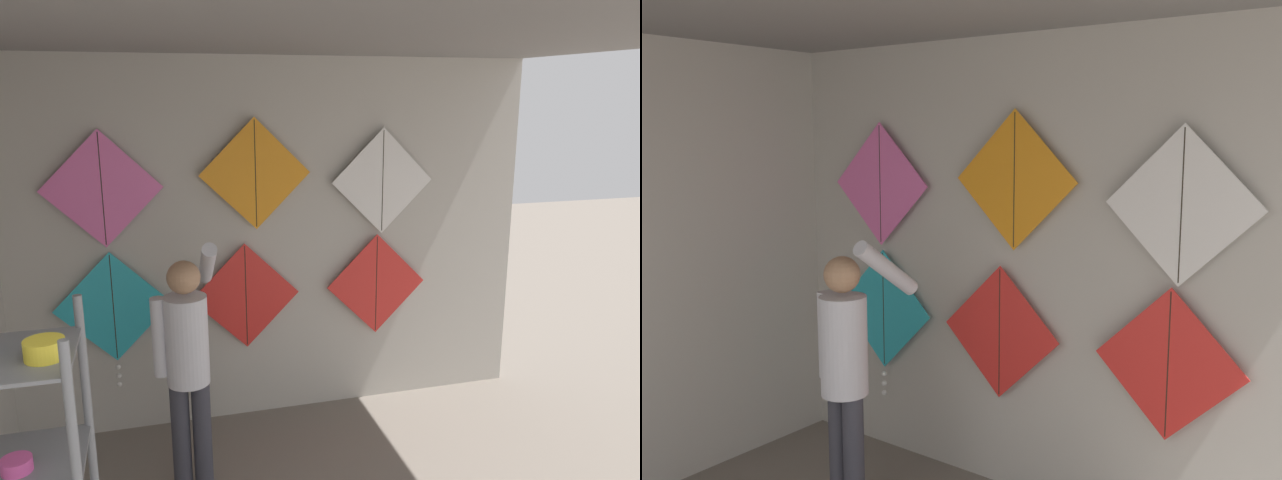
{
  "view_description": "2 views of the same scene",
  "coord_description": "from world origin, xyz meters",
  "views": [
    {
      "loc": [
        -0.78,
        -0.42,
        2.55
      ],
      "look_at": [
        0.42,
        3.87,
        1.48
      ],
      "focal_mm": 35.0,
      "sensor_mm": 36.0,
      "label": 1
    },
    {
      "loc": [
        2.26,
        0.58,
        2.22
      ],
      "look_at": [
        -0.21,
        3.87,
        1.61
      ],
      "focal_mm": 40.0,
      "sensor_mm": 36.0,
      "label": 2
    }
  ],
  "objects": [
    {
      "name": "ceiling_slab",
      "position": [
        0.0,
        2.08,
        2.82
      ],
      "size": [
        4.41,
        4.97,
        0.04
      ],
      "primitive_type": "cube",
      "color": "gray"
    },
    {
      "name": "back_panel",
      "position": [
        0.0,
        4.2,
        1.4
      ],
      "size": [
        4.41,
        0.06,
        2.8
      ],
      "primitive_type": "cube",
      "color": "#BCB7AD",
      "rests_on": "ground"
    },
    {
      "name": "kite_2",
      "position": [
        0.96,
        4.11,
        1.02
      ],
      "size": [
        0.83,
        0.01,
        0.83
      ],
      "color": "red"
    },
    {
      "name": "kite_5",
      "position": [
        1.0,
        4.11,
        1.86
      ],
      "size": [
        0.83,
        0.01,
        0.83
      ],
      "color": "white"
    },
    {
      "name": "kite_0",
      "position": [
        -1.07,
        4.11,
        0.99
      ],
      "size": [
        0.83,
        0.04,
        1.04
      ],
      "color": "#28B2C6"
    },
    {
      "name": "kite_1",
      "position": [
        -0.1,
        4.11,
        1.01
      ],
      "size": [
        0.83,
        0.01,
        0.83
      ],
      "color": "red"
    },
    {
      "name": "kite_4",
      "position": [
        -0.01,
        4.11,
        1.95
      ],
      "size": [
        0.83,
        0.01,
        0.83
      ],
      "color": "orange"
    },
    {
      "name": "shopkeeper",
      "position": [
        -0.6,
        3.29,
        0.93
      ],
      "size": [
        0.42,
        0.56,
        1.65
      ],
      "rotation": [
        0.0,
        0.0,
        -0.11
      ],
      "color": "#383842",
      "rests_on": "ground"
    },
    {
      "name": "kite_3",
      "position": [
        -1.08,
        4.11,
        1.88
      ],
      "size": [
        0.83,
        0.01,
        0.83
      ],
      "color": "pink"
    }
  ]
}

